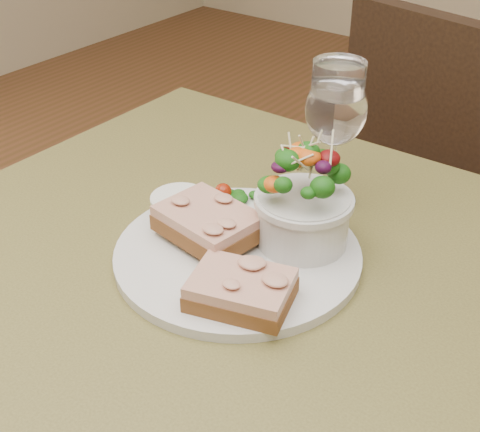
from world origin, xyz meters
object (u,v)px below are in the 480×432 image
Objects in this scene: salad_bowl at (304,198)px; dinner_plate at (238,254)px; sandwich_back at (208,223)px; sandwich_front at (241,290)px; ramekin at (180,208)px; chair_far at (458,281)px; wine_glass at (336,114)px; cafe_table at (220,343)px.

dinner_plate is at bearing -130.86° from salad_bowl.
sandwich_front is at bearing -26.27° from sandwich_back.
dinner_plate is at bearing -3.68° from ramekin.
sandwich_back is 0.11m from salad_bowl.
chair_far is 7.58× the size of sandwich_front.
salad_bowl is at bearing 77.06° from sandwich_front.
sandwich_front is 0.14m from salad_bowl.
sandwich_front is at bearing -86.69° from salad_bowl.
wine_glass is (0.11, 0.17, 0.09)m from ramekin.
sandwich_back is at bearing -10.50° from ramekin.
ramekin reaches higher than cafe_table.
dinner_plate is 2.22× the size of salad_bowl.
sandwich_back is (-0.04, 0.04, 0.14)m from cafe_table.
sandwich_front is at bearing 102.70° from chair_far.
wine_glass is at bearing 56.61° from ramekin.
chair_far reaches higher than sandwich_front.
sandwich_back reaches higher than dinner_plate.
wine_glass is at bearing 98.46° from chair_far.
wine_glass is at bearing 104.69° from salad_bowl.
ramekin is (-0.09, 0.01, 0.03)m from dinner_plate.
wine_glass is (0.06, 0.18, 0.09)m from sandwich_back.
salad_bowl is (0.14, 0.05, 0.04)m from ramekin.
salad_bowl reaches higher than ramekin.
ramekin is (-0.09, 0.04, 0.13)m from cafe_table.
cafe_table is at bearing -25.33° from ramekin.
wine_glass is (-0.03, 0.12, 0.05)m from salad_bowl.
cafe_table is at bearing -85.40° from dinner_plate.
sandwich_front is 0.12m from sandwich_back.
cafe_table is 0.20m from salad_bowl.
ramekin is (-0.15, 0.08, 0.01)m from sandwich_front.
sandwich_back is at bearing -145.55° from salad_bowl.
cafe_table is 0.84m from chair_far.
wine_glass reaches higher than salad_bowl.
ramekin is 0.16m from salad_bowl.
wine_glass reaches higher than sandwich_back.
cafe_table is at bearing 98.60° from chair_far.
sandwich_front is (0.06, -0.07, 0.02)m from dinner_plate.
cafe_table is at bearing -115.87° from salad_bowl.
ramekin reaches higher than dinner_plate.
dinner_plate is at bearing 13.87° from sandwich_back.
salad_bowl is at bearing 64.13° from cafe_table.
ramekin is 0.22m from wine_glass.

